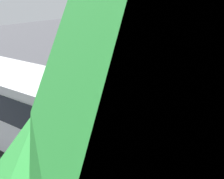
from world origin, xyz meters
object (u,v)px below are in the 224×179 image
at_px(tour_bus, 58,123).
at_px(spectator_centre, 98,107).
at_px(spectator_right, 82,103).
at_px(spectator_far_left, 138,118).
at_px(spectator_left, 119,115).
at_px(parked_motorcycle_silver, 86,124).
at_px(traffic_cone, 133,90).
at_px(stunt_motorcycle, 100,76).

relative_size(tour_bus, spectator_centre, 6.27).
relative_size(tour_bus, spectator_right, 6.26).
height_order(spectator_far_left, spectator_right, spectator_right).
height_order(spectator_left, parked_motorcycle_silver, spectator_left).
bearing_deg(spectator_centre, tour_bus, 94.85).
bearing_deg(parked_motorcycle_silver, traffic_cone, -86.38).
bearing_deg(spectator_right, stunt_motorcycle, -65.32).
distance_m(parked_motorcycle_silver, traffic_cone, 5.45).
bearing_deg(spectator_left, spectator_right, -4.32).
bearing_deg(spectator_centre, parked_motorcycle_silver, 81.18).
bearing_deg(spectator_left, stunt_motorcycle, -49.28).
relative_size(spectator_far_left, stunt_motorcycle, 0.87).
distance_m(tour_bus, spectator_far_left, 3.52).
xyz_separation_m(spectator_centre, stunt_motorcycle, (3.28, -5.06, -0.46)).
height_order(tour_bus, spectator_far_left, tour_bus).
distance_m(spectator_right, stunt_motorcycle, 5.68).
bearing_deg(spectator_right, parked_motorcycle_silver, 137.71).
distance_m(spectator_left, traffic_cone, 5.25).
relative_size(spectator_far_left, spectator_centre, 0.98).
relative_size(spectator_left, parked_motorcycle_silver, 0.87).
height_order(tour_bus, spectator_centre, tour_bus).
bearing_deg(spectator_centre, spectator_right, 5.26).
bearing_deg(tour_bus, parked_motorcycle_silver, -80.05).
distance_m(parked_motorcycle_silver, stunt_motorcycle, 6.66).
distance_m(spectator_far_left, spectator_centre, 2.13).
xyz_separation_m(tour_bus, spectator_right, (1.17, -2.85, -0.57)).
distance_m(spectator_left, stunt_motorcycle, 7.02).
relative_size(spectator_centre, spectator_right, 1.00).
bearing_deg(traffic_cone, tour_bus, 95.42).
bearing_deg(tour_bus, spectator_far_left, -122.83).
xyz_separation_m(spectator_centre, traffic_cone, (0.47, -4.63, -0.77)).
xyz_separation_m(tour_bus, spectator_left, (-1.04, -2.69, -0.56)).
bearing_deg(spectator_left, parked_motorcycle_silver, 21.36).
bearing_deg(spectator_left, spectator_centre, -11.01).
xyz_separation_m(spectator_far_left, stunt_motorcycle, (5.41, -5.08, -0.43)).
bearing_deg(traffic_cone, parked_motorcycle_silver, 93.62).
height_order(spectator_far_left, spectator_left, spectator_left).
bearing_deg(spectator_right, spectator_centre, -174.74).
distance_m(tour_bus, stunt_motorcycle, 8.80).
bearing_deg(spectator_left, tour_bus, 68.81).
xyz_separation_m(spectator_left, spectator_right, (2.21, -0.17, -0.01)).
height_order(spectator_left, stunt_motorcycle, spectator_left).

